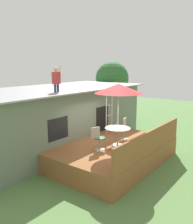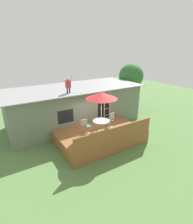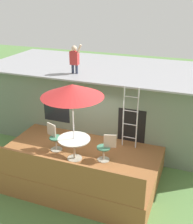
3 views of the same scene
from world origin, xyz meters
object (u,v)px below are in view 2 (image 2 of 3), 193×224
patio_umbrella (101,96)px  backyard_tree (131,76)px  step_ladder (107,105)px  patio_chair_left (86,126)px  patio_chair_right (111,120)px  person_figure (68,84)px  patio_table (101,123)px

patio_umbrella → backyard_tree: bearing=35.5°
step_ladder → patio_chair_left: size_ratio=2.39×
step_ladder → patio_chair_right: size_ratio=2.39×
person_figure → patio_chair_left: size_ratio=1.21×
patio_table → patio_chair_left: size_ratio=1.13×
person_figure → backyard_tree: backyard_tree is taller
person_figure → patio_chair_left: person_figure is taller
step_ladder → patio_chair_left: step_ladder is taller
patio_umbrella → backyard_tree: (6.70, 4.77, -0.08)m
patio_chair_left → patio_chair_right: same height
person_figure → patio_table: bearing=-66.9°
patio_chair_right → backyard_tree: (5.72, 4.48, 1.81)m
step_ladder → patio_table: bearing=-135.6°
step_ladder → backyard_tree: 6.35m
patio_table → patio_chair_right: bearing=16.6°
backyard_tree → step_ladder: bearing=-147.4°
patio_chair_left → backyard_tree: 8.98m
patio_chair_left → backyard_tree: (7.59, 4.45, 1.81)m
patio_umbrella → step_ladder: bearing=44.4°
patio_umbrella → step_ladder: 2.37m
patio_table → patio_chair_left: bearing=160.0°
patio_table → step_ladder: (1.44, 1.41, 0.51)m
patio_chair_left → step_ladder: bearing=44.9°
patio_umbrella → patio_chair_left: bearing=160.0°
step_ladder → backyard_tree: bearing=32.6°
step_ladder → patio_chair_left: (-2.34, -1.09, -0.64)m
backyard_tree → patio_chair_right: bearing=-141.9°
step_ladder → patio_chair_right: step_ladder is taller
person_figure → patio_chair_right: 3.71m
patio_chair_right → step_ladder: bearing=-129.3°
person_figure → backyard_tree: bearing=17.0°
person_figure → backyard_tree: size_ratio=0.26×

